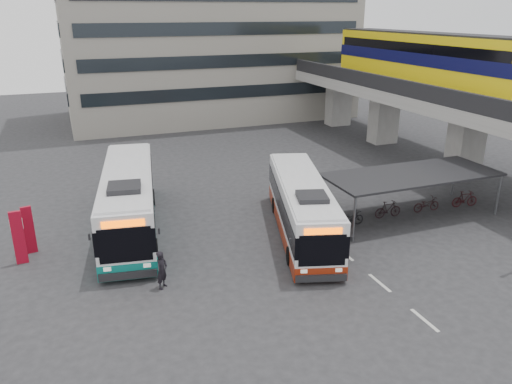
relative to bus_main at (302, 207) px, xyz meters
name	(u,v)px	position (x,y,z in m)	size (l,w,h in m)	color
ground	(298,262)	(-1.56, -2.94, -1.49)	(120.00, 120.00, 0.00)	#28282B
viaduct	(428,79)	(15.44, 9.86, 4.74)	(8.00, 32.00, 9.68)	gray
bike_shelter	(410,188)	(6.90, 0.06, 0.15)	(10.00, 4.00, 2.54)	#595B60
road_markings	(380,283)	(0.94, -5.94, -1.48)	(0.15, 7.60, 0.01)	beige
bus_main	(302,207)	(0.00, 0.00, 0.00)	(5.39, 11.05, 3.20)	white
bus_teal	(129,200)	(-8.38, 3.89, 0.16)	(4.44, 12.24, 3.54)	white
pedestrian	(162,270)	(-7.98, -2.89, -0.63)	(0.62, 0.41, 1.71)	black
sign_totem_mid	(18,237)	(-13.73, 1.72, -0.14)	(0.57, 0.19, 2.62)	#A0091F
sign_totem_north	(29,229)	(-13.34, 2.74, -0.24)	(0.52, 0.25, 2.42)	#A0091F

